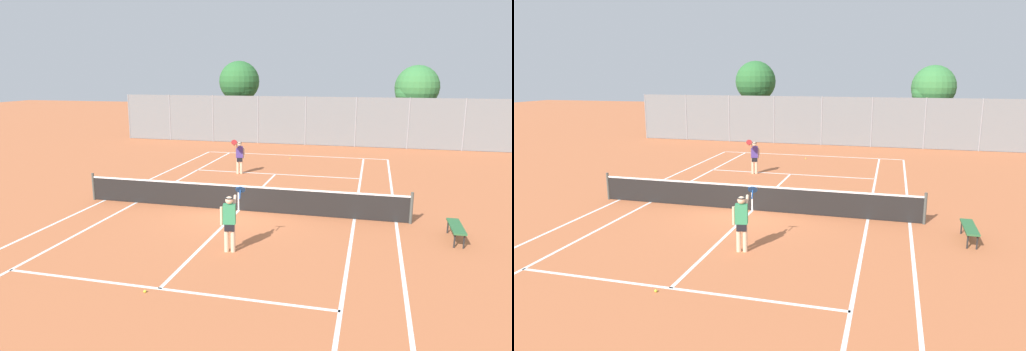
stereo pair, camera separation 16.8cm
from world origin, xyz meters
TOP-DOWN VIEW (x-y plane):
  - ground_plane at (0.00, 0.00)m, footprint 120.00×120.00m
  - court_line_markings at (0.00, 0.00)m, footprint 11.10×23.90m
  - tennis_net at (0.00, 0.00)m, footprint 12.00×0.10m
  - player_near_side at (0.89, -3.82)m, footprint 0.56×0.82m
  - player_far_left at (-1.75, 6.04)m, footprint 0.50×0.86m
  - loose_tennis_ball_1 at (-0.04, 10.74)m, footprint 0.07×0.07m
  - loose_tennis_ball_2 at (-0.24, -6.66)m, footprint 0.07×0.07m
  - loose_tennis_ball_3 at (-3.11, 10.83)m, footprint 0.07×0.07m
  - loose_tennis_ball_4 at (5.19, 1.56)m, footprint 0.07×0.07m
  - courtside_bench at (7.13, -1.32)m, footprint 0.36×1.50m
  - back_fence at (-0.00, 16.35)m, footprint 27.37×0.08m
  - tree_behind_left at (-5.61, 19.33)m, footprint 3.13×3.13m
  - tree_behind_right at (7.25, 18.19)m, footprint 2.98×2.98m

SIDE VIEW (x-z plane):
  - ground_plane at x=0.00m, z-range 0.00..0.00m
  - court_line_markings at x=0.00m, z-range 0.00..0.01m
  - loose_tennis_ball_1 at x=-0.04m, z-range 0.00..0.07m
  - loose_tennis_ball_2 at x=-0.24m, z-range 0.00..0.07m
  - loose_tennis_ball_3 at x=-3.11m, z-range 0.00..0.07m
  - loose_tennis_ball_4 at x=5.19m, z-range 0.00..0.07m
  - courtside_bench at x=7.13m, z-range 0.18..0.64m
  - tennis_net at x=0.00m, z-range -0.03..1.04m
  - player_near_side at x=0.89m, z-range 0.04..1.81m
  - player_far_left at x=-1.75m, z-range 0.04..1.81m
  - back_fence at x=0.00m, z-range 0.00..3.37m
  - tree_behind_right at x=7.25m, z-range 1.17..6.64m
  - tree_behind_left at x=-5.61m, z-range 1.27..7.14m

